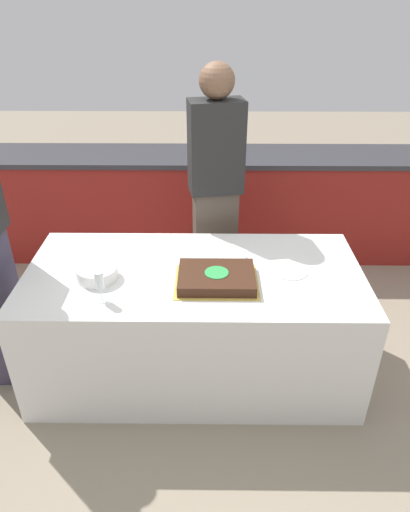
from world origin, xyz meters
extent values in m
plane|color=gray|center=(0.00, 0.00, 0.00)|extent=(14.00, 14.00, 0.00)
cube|color=maroon|center=(0.00, 1.53, 0.44)|extent=(4.40, 0.55, 0.88)
cube|color=#2D2D33|center=(0.00, 1.53, 0.90)|extent=(4.40, 0.58, 0.04)
cube|color=silver|center=(0.00, 0.00, 0.37)|extent=(1.92, 0.91, 0.73)
cube|color=gold|center=(0.13, -0.11, 0.74)|extent=(0.45, 0.35, 0.00)
cube|color=#381E11|center=(0.13, -0.11, 0.77)|extent=(0.41, 0.31, 0.06)
cylinder|color=green|center=(0.13, -0.11, 0.80)|extent=(0.13, 0.13, 0.00)
cylinder|color=white|center=(-0.53, -0.08, 0.77)|extent=(0.23, 0.23, 0.07)
cylinder|color=white|center=(-0.46, -0.28, 0.74)|extent=(0.07, 0.07, 0.00)
cylinder|color=white|center=(-0.46, -0.28, 0.77)|extent=(0.01, 0.01, 0.07)
cylinder|color=white|center=(-0.46, -0.28, 0.86)|extent=(0.05, 0.05, 0.09)
cylinder|color=white|center=(0.22, 0.20, 0.74)|extent=(0.21, 0.21, 0.00)
cylinder|color=white|center=(0.55, 0.01, 0.74)|extent=(0.21, 0.21, 0.00)
cube|color=#4C4238|center=(0.13, 0.68, 0.47)|extent=(0.32, 0.21, 0.94)
cube|color=black|center=(0.13, 0.68, 1.24)|extent=(0.38, 0.26, 0.59)
sphere|color=brown|center=(0.13, 0.68, 1.65)|extent=(0.22, 0.22, 0.22)
camera|label=1|loc=(0.09, -2.18, 2.13)|focal=32.00mm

